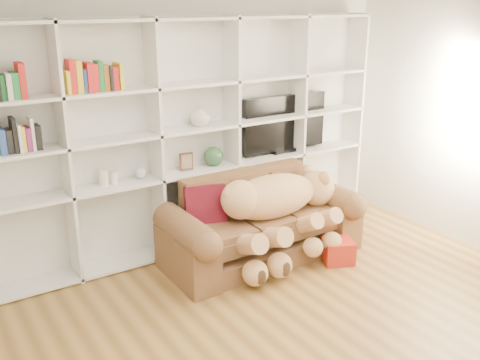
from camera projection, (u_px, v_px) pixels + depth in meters
floor at (344, 355)px, 4.02m from camera, size 5.00×5.00×0.00m
wall_back at (186, 120)px, 5.58m from camera, size 5.00×0.02×2.70m
bookshelf at (171, 129)px, 5.36m from camera, size 4.43×0.35×2.40m
sofa at (260, 227)px, 5.49m from camera, size 2.04×0.88×0.86m
teddy_bear at (278, 206)px, 5.32m from camera, size 1.47×0.82×0.85m
throw_pillow at (205, 205)px, 5.22m from camera, size 0.44×0.33×0.42m
gift_box at (338, 251)px, 5.43m from camera, size 0.38×0.37×0.24m
tv at (284, 124)px, 6.13m from camera, size 1.11×0.18×0.66m
picture_frame at (186, 161)px, 5.49m from camera, size 0.15×0.05×0.18m
green_vase at (213, 156)px, 5.66m from camera, size 0.21×0.21×0.21m
figurine_tall at (104, 177)px, 5.05m from camera, size 0.11×0.11×0.17m
figurine_short at (114, 178)px, 5.11m from camera, size 0.09×0.09×0.12m
snow_globe at (141, 173)px, 5.25m from camera, size 0.11×0.11×0.11m
shelf_vase at (200, 116)px, 5.44m from camera, size 0.23×0.23×0.21m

